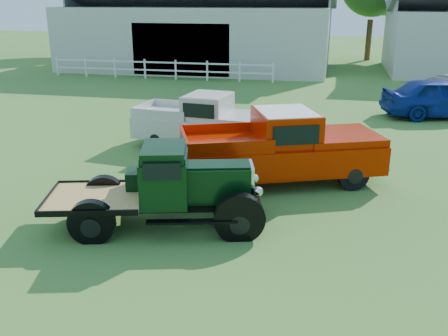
% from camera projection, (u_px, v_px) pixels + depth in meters
% --- Properties ---
extents(ground, '(120.00, 120.00, 0.00)m').
position_uv_depth(ground, '(203.00, 230.00, 10.87)').
color(ground, '#3D692B').
extents(shed_left, '(18.80, 10.20, 5.60)m').
position_uv_depth(shed_left, '(201.00, 27.00, 35.40)').
color(shed_left, '#A8A8A8').
rests_on(shed_left, ground).
extents(fence_rail, '(14.20, 0.16, 1.20)m').
position_uv_depth(fence_rail, '(160.00, 69.00, 30.78)').
color(fence_rail, white).
rests_on(fence_rail, ground).
extents(tree_c, '(5.40, 5.40, 9.00)m').
position_uv_depth(tree_c, '(372.00, 2.00, 38.87)').
color(tree_c, '#2E5B23').
rests_on(tree_c, ground).
extents(vintage_flatbed, '(4.96, 2.98, 1.84)m').
position_uv_depth(vintage_flatbed, '(161.00, 187.00, 10.80)').
color(vintage_flatbed, black).
rests_on(vintage_flatbed, ground).
extents(red_pickup, '(5.91, 4.06, 2.01)m').
position_uv_depth(red_pickup, '(281.00, 147.00, 13.39)').
color(red_pickup, '#AF1800').
rests_on(red_pickup, ground).
extents(white_pickup, '(5.04, 2.44, 1.78)m').
position_uv_depth(white_pickup, '(205.00, 122.00, 16.58)').
color(white_pickup, '#BBBAB4').
rests_on(white_pickup, ground).
extents(misc_car_blue, '(5.18, 3.03, 1.66)m').
position_uv_depth(misc_car_blue, '(442.00, 98.00, 20.87)').
color(misc_car_blue, navy).
rests_on(misc_car_blue, ground).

